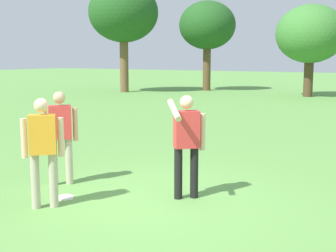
{
  "coord_description": "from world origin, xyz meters",
  "views": [
    {
      "loc": [
        3.67,
        -5.69,
        2.23
      ],
      "look_at": [
        -0.47,
        1.21,
        1.0
      ],
      "focal_mm": 48.61,
      "sensor_mm": 36.0,
      "label": 1
    }
  ],
  "objects_px": {
    "person_thrower": "(187,139)",
    "tree_tall_left": "(123,13)",
    "tree_broad_center": "(207,26)",
    "person_catcher": "(43,146)",
    "person_bystander": "(60,132)",
    "frisbee": "(65,197)",
    "tree_far_right": "(310,34)"
  },
  "relations": [
    {
      "from": "person_catcher",
      "to": "person_bystander",
      "type": "distance_m",
      "value": 1.25
    },
    {
      "from": "tree_tall_left",
      "to": "tree_far_right",
      "type": "distance_m",
      "value": 11.23
    },
    {
      "from": "person_catcher",
      "to": "tree_far_right",
      "type": "relative_size",
      "value": 0.32
    },
    {
      "from": "person_catcher",
      "to": "frisbee",
      "type": "bearing_deg",
      "value": 97.76
    },
    {
      "from": "person_catcher",
      "to": "tree_broad_center",
      "type": "distance_m",
      "value": 24.3
    },
    {
      "from": "person_thrower",
      "to": "person_catcher",
      "type": "distance_m",
      "value": 2.17
    },
    {
      "from": "person_catcher",
      "to": "tree_tall_left",
      "type": "bearing_deg",
      "value": 123.38
    },
    {
      "from": "person_thrower",
      "to": "tree_tall_left",
      "type": "xyz_separation_m",
      "value": [
        -13.89,
        17.19,
        3.93
      ]
    },
    {
      "from": "tree_tall_left",
      "to": "tree_far_right",
      "type": "xyz_separation_m",
      "value": [
        10.85,
        2.51,
        -1.45
      ]
    },
    {
      "from": "person_thrower",
      "to": "tree_broad_center",
      "type": "distance_m",
      "value": 23.57
    },
    {
      "from": "person_bystander",
      "to": "tree_broad_center",
      "type": "relative_size",
      "value": 0.28
    },
    {
      "from": "frisbee",
      "to": "tree_tall_left",
      "type": "relative_size",
      "value": 0.04
    },
    {
      "from": "tree_tall_left",
      "to": "tree_far_right",
      "type": "relative_size",
      "value": 1.34
    },
    {
      "from": "tree_broad_center",
      "to": "tree_far_right",
      "type": "height_order",
      "value": "tree_broad_center"
    },
    {
      "from": "person_catcher",
      "to": "person_bystander",
      "type": "bearing_deg",
      "value": 122.65
    },
    {
      "from": "tree_broad_center",
      "to": "person_thrower",
      "type": "bearing_deg",
      "value": -64.59
    },
    {
      "from": "frisbee",
      "to": "tree_tall_left",
      "type": "bearing_deg",
      "value": 123.92
    },
    {
      "from": "person_thrower",
      "to": "tree_broad_center",
      "type": "relative_size",
      "value": 0.28
    },
    {
      "from": "person_bystander",
      "to": "tree_broad_center",
      "type": "distance_m",
      "value": 23.1
    },
    {
      "from": "person_thrower",
      "to": "tree_broad_center",
      "type": "bearing_deg",
      "value": 115.41
    },
    {
      "from": "tree_tall_left",
      "to": "person_catcher",
      "type": "bearing_deg",
      "value": -56.62
    },
    {
      "from": "person_bystander",
      "to": "frisbee",
      "type": "xyz_separation_m",
      "value": [
        0.61,
        -0.57,
        -0.93
      ]
    },
    {
      "from": "person_catcher",
      "to": "tree_far_right",
      "type": "height_order",
      "value": "tree_far_right"
    },
    {
      "from": "person_thrower",
      "to": "tree_tall_left",
      "type": "height_order",
      "value": "tree_tall_left"
    },
    {
      "from": "tree_broad_center",
      "to": "tree_far_right",
      "type": "relative_size",
      "value": 1.15
    },
    {
      "from": "tree_broad_center",
      "to": "tree_tall_left",
      "type": "bearing_deg",
      "value": -134.8
    },
    {
      "from": "frisbee",
      "to": "tree_far_right",
      "type": "xyz_separation_m",
      "value": [
        -1.38,
        20.69,
        3.42
      ]
    },
    {
      "from": "tree_tall_left",
      "to": "frisbee",
      "type": "bearing_deg",
      "value": -56.08
    },
    {
      "from": "person_thrower",
      "to": "tree_far_right",
      "type": "bearing_deg",
      "value": 98.77
    },
    {
      "from": "frisbee",
      "to": "tree_tall_left",
      "type": "distance_m",
      "value": 22.45
    },
    {
      "from": "person_catcher",
      "to": "tree_far_right",
      "type": "distance_m",
      "value": 21.37
    },
    {
      "from": "tree_far_right",
      "to": "tree_tall_left",
      "type": "bearing_deg",
      "value": -167.0
    }
  ]
}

